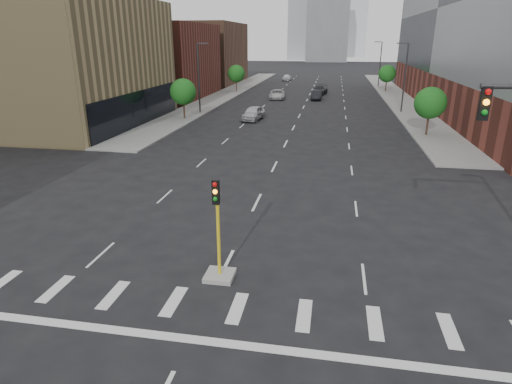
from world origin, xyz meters
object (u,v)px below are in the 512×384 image
(car_mid_right, at_px, (317,95))
(car_far_left, at_px, (277,94))
(car_distant, at_px, (287,77))
(median_traffic_signal, at_px, (219,257))
(car_deep_right, at_px, (320,90))
(car_near_left, at_px, (253,113))

(car_mid_right, xyz_separation_m, car_far_left, (-6.61, -0.09, -0.01))
(car_far_left, bearing_deg, car_distant, 87.76)
(median_traffic_signal, distance_m, car_deep_right, 65.26)
(car_deep_right, xyz_separation_m, car_distant, (-8.90, 26.16, -0.02))
(car_mid_right, distance_m, car_distant, 34.94)
(median_traffic_signal, relative_size, car_deep_right, 0.82)
(car_far_left, distance_m, car_deep_right, 10.39)
(car_mid_right, bearing_deg, median_traffic_signal, -90.92)
(median_traffic_signal, height_order, car_deep_right, median_traffic_signal)
(car_near_left, height_order, car_deep_right, car_near_left)
(car_near_left, relative_size, car_mid_right, 1.10)
(car_mid_right, relative_size, car_deep_right, 0.85)
(car_near_left, height_order, car_far_left, car_near_left)
(median_traffic_signal, bearing_deg, car_distant, 94.46)
(car_far_left, bearing_deg, car_deep_right, 42.88)
(car_near_left, xyz_separation_m, car_mid_right, (6.92, 20.49, -0.10))
(car_mid_right, height_order, car_deep_right, car_deep_right)
(car_distant, bearing_deg, car_deep_right, -69.30)
(median_traffic_signal, bearing_deg, car_deep_right, 88.44)
(car_distant, bearing_deg, car_near_left, -86.28)
(car_mid_right, relative_size, car_distant, 1.02)
(car_deep_right, bearing_deg, car_far_left, -123.01)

